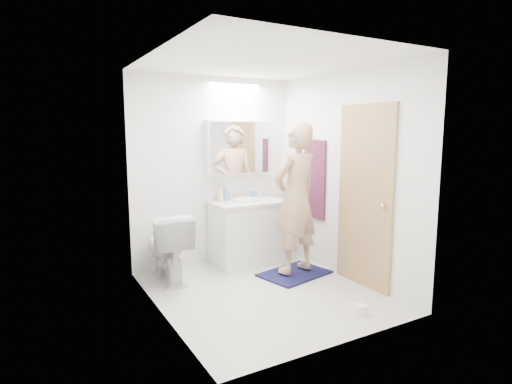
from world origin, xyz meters
TOP-DOWN VIEW (x-y plane):
  - floor at (0.00, 0.00)m, footprint 2.50×2.50m
  - ceiling at (0.00, 0.00)m, footprint 2.50×2.50m
  - wall_back at (0.00, 1.25)m, footprint 2.50×0.00m
  - wall_front at (0.00, -1.25)m, footprint 2.50×0.00m
  - wall_left at (-1.10, 0.00)m, footprint 0.00×2.50m
  - wall_right at (1.10, 0.00)m, footprint 0.00×2.50m
  - vanity_cabinet at (0.34, 0.96)m, footprint 0.90×0.55m
  - countertop at (0.34, 0.96)m, footprint 0.95×0.58m
  - sink_basin at (0.34, 0.99)m, footprint 0.36×0.36m
  - faucet at (0.34, 1.19)m, footprint 0.02×0.02m
  - medicine_cabinet at (0.30, 1.18)m, footprint 0.88×0.14m
  - mirror_panel at (0.30, 1.10)m, footprint 0.84×0.01m
  - toilet at (-0.77, 0.85)m, footprint 0.50×0.81m
  - bath_rug at (0.60, 0.28)m, footprint 0.90×0.71m
  - person at (0.60, 0.28)m, footprint 0.72×0.55m
  - door at (1.08, -0.35)m, footprint 0.04×0.80m
  - door_knob at (1.04, -0.65)m, footprint 0.06×0.06m
  - towel at (1.08, 0.55)m, footprint 0.02×0.42m
  - towel_hook at (1.07, 0.55)m, footprint 0.07×0.02m
  - soap_bottle_a at (0.02, 1.11)m, footprint 0.09×0.10m
  - soap_bottle_b at (0.10, 1.15)m, footprint 0.12×0.12m
  - toothbrush_cup at (0.51, 1.12)m, footprint 0.12×0.12m
  - toilet_paper_roll at (0.51, -0.93)m, footprint 0.11×0.11m

SIDE VIEW (x-z plane):
  - floor at x=0.00m, z-range 0.00..0.00m
  - bath_rug at x=0.60m, z-range 0.00..0.02m
  - toilet_paper_roll at x=0.51m, z-range 0.00..0.10m
  - vanity_cabinet at x=0.34m, z-range 0.00..0.78m
  - toilet at x=-0.77m, z-range 0.00..0.80m
  - countertop at x=0.34m, z-range 0.78..0.82m
  - sink_basin at x=0.34m, z-range 0.82..0.85m
  - toothbrush_cup at x=0.51m, z-range 0.82..0.91m
  - faucet at x=0.34m, z-range 0.82..0.98m
  - soap_bottle_b at x=0.10m, z-range 0.82..1.01m
  - soap_bottle_a at x=0.02m, z-range 0.82..1.03m
  - person at x=0.60m, z-range 0.05..1.81m
  - door_knob at x=1.04m, z-range 0.92..0.98m
  - door at x=1.08m, z-range 0.00..2.00m
  - towel at x=1.08m, z-range 0.60..1.60m
  - wall_back at x=0.00m, z-range -0.05..2.45m
  - wall_front at x=0.00m, z-range -0.05..2.45m
  - wall_left at x=-1.10m, z-range -0.05..2.45m
  - wall_right at x=1.10m, z-range -0.05..2.45m
  - medicine_cabinet at x=0.30m, z-range 1.15..1.85m
  - mirror_panel at x=0.30m, z-range 1.17..1.83m
  - towel_hook at x=1.07m, z-range 1.61..1.63m
  - ceiling at x=0.00m, z-range 2.40..2.40m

